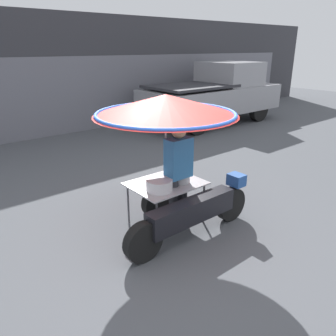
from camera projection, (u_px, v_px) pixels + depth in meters
name	position (u px, v px, depth m)	size (l,w,h in m)	color
ground_plane	(171.00, 234.00, 4.75)	(36.00, 36.00, 0.00)	#4C4F54
shopfront_building	(6.00, 76.00, 9.65)	(28.00, 2.06, 3.52)	#38383D
vendor_motorcycle_cart	(169.00, 125.00, 4.50)	(2.19, 2.00, 1.96)	black
vendor_person	(178.00, 171.00, 4.73)	(0.38, 0.22, 1.57)	#2D2D33
pickup_truck	(215.00, 94.00, 11.40)	(5.21, 2.00, 2.06)	black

